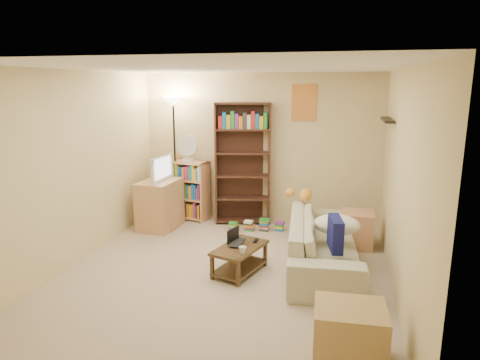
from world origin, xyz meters
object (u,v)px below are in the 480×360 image
object	(u,v)px
tabby_cat	(303,194)
tv_stand	(160,204)
desk_fan	(187,148)
end_cabinet	(349,334)
side_table	(357,229)
sofa	(323,242)
mug	(243,250)
floor_lamp	(174,122)
laptop	(241,243)
tall_bookshelf	(243,161)
television	(158,169)
short_bookshelf	(186,190)
coffee_table	(240,257)

from	to	relation	value
tabby_cat	tv_stand	xyz separation A→B (m)	(-2.32, 0.08, -0.33)
desk_fan	end_cabinet	xyz separation A→B (m)	(2.70, -3.37, -1.01)
tv_stand	side_table	distance (m)	3.12
sofa	tabby_cat	distance (m)	0.98
sofa	mug	size ratio (longest dim) A/B	22.06
sofa	floor_lamp	xyz separation A→B (m)	(-2.61, 1.42, 1.36)
desk_fan	end_cabinet	size ratio (longest dim) A/B	0.77
sofa	mug	world-z (taller)	sofa
mug	side_table	size ratio (longest dim) A/B	0.20
sofa	end_cabinet	size ratio (longest dim) A/B	3.80
desk_fan	tv_stand	bearing A→B (deg)	-118.82
side_table	laptop	bearing A→B (deg)	-140.86
tall_bookshelf	side_table	xyz separation A→B (m)	(1.87, -0.68, -0.81)
tv_stand	television	bearing A→B (deg)	0.00
tabby_cat	mug	size ratio (longest dim) A/B	4.94
short_bookshelf	tall_bookshelf	bearing A→B (deg)	10.86
short_bookshelf	sofa	bearing A→B (deg)	-20.39
television	side_table	distance (m)	3.20
side_table	end_cabinet	bearing A→B (deg)	-92.53
mug	desk_fan	size ratio (longest dim) A/B	0.22
television	end_cabinet	distance (m)	4.19
sofa	floor_lamp	world-z (taller)	floor_lamp
mug	short_bookshelf	bearing A→B (deg)	125.35
coffee_table	television	bearing A→B (deg)	158.18
tall_bookshelf	short_bookshelf	world-z (taller)	tall_bookshelf
television	short_bookshelf	bearing A→B (deg)	-17.95
sofa	short_bookshelf	world-z (taller)	short_bookshelf
short_bookshelf	side_table	xyz separation A→B (m)	(2.88, -0.68, -0.25)
coffee_table	laptop	world-z (taller)	laptop
coffee_table	floor_lamp	world-z (taller)	floor_lamp
sofa	tall_bookshelf	xyz separation A→B (m)	(-1.43, 1.48, 0.75)
tall_bookshelf	short_bookshelf	size ratio (longest dim) A/B	1.98
coffee_table	desk_fan	distance (m)	2.57
laptop	short_bookshelf	size ratio (longest dim) A/B	0.34
floor_lamp	television	bearing A→B (deg)	-98.02
short_bookshelf	desk_fan	xyz separation A→B (m)	(0.06, -0.05, 0.75)
coffee_table	mug	world-z (taller)	mug
mug	short_bookshelf	xyz separation A→B (m)	(-1.52, 2.15, 0.12)
tall_bookshelf	desk_fan	bearing A→B (deg)	170.47
sofa	tabby_cat	bearing A→B (deg)	18.61
tv_stand	side_table	bearing A→B (deg)	2.52
tabby_cat	laptop	size ratio (longest dim) A/B	1.47
coffee_table	television	size ratio (longest dim) A/B	1.24
mug	end_cabinet	distance (m)	1.78
tabby_cat	coffee_table	xyz separation A→B (m)	(-0.65, -1.28, -0.52)
mug	floor_lamp	size ratio (longest dim) A/B	0.05
floor_lamp	coffee_table	bearing A→B (deg)	-49.59
tv_stand	desk_fan	world-z (taller)	desk_fan
tall_bookshelf	floor_lamp	xyz separation A→B (m)	(-1.18, -0.06, 0.61)
laptop	mug	bearing A→B (deg)	-159.18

